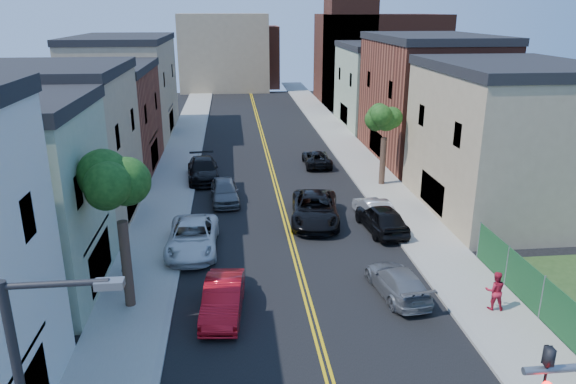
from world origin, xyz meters
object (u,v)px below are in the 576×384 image
object	(u,v)px
black_car_left	(203,170)
grey_car_right	(398,282)
black_suv_lane	(315,209)
pedestrian_right	(495,291)
white_pickup	(193,237)
red_sedan	(223,299)
black_car_right	(382,218)
silver_car_right	(374,210)
dark_car_right_far	(317,158)
pedestrian_left	(125,263)
grey_car_left	(225,191)

from	to	relation	value
black_car_left	grey_car_right	world-z (taller)	black_car_left
black_suv_lane	pedestrian_right	bearing A→B (deg)	-53.76
white_pickup	grey_car_right	bearing A→B (deg)	-30.28
red_sedan	black_car_right	xyz separation A→B (m)	(9.30, 8.36, 0.08)
silver_car_right	white_pickup	bearing A→B (deg)	11.17
red_sedan	black_car_left	xyz separation A→B (m)	(-1.70, 19.84, 0.07)
red_sedan	dark_car_right_far	xyz separation A→B (m)	(7.69, 22.90, -0.11)
grey_car_right	silver_car_right	world-z (taller)	silver_car_right
red_sedan	pedestrian_right	world-z (taller)	pedestrian_right
pedestrian_left	red_sedan	bearing A→B (deg)	-131.71
black_car_left	black_suv_lane	size ratio (longest dim) A/B	0.92
pedestrian_left	pedestrian_right	world-z (taller)	pedestrian_right
red_sedan	silver_car_right	bearing A→B (deg)	52.33
black_car_left	red_sedan	bearing A→B (deg)	-89.51
grey_car_right	black_suv_lane	bearing A→B (deg)	-82.39
silver_car_right	grey_car_left	bearing A→B (deg)	-31.26
dark_car_right_far	black_suv_lane	bearing A→B (deg)	81.49
grey_car_right	pedestrian_right	distance (m)	4.20
white_pickup	black_car_right	xyz separation A→B (m)	(11.00, 1.61, 0.03)
grey_car_right	white_pickup	bearing A→B (deg)	-38.12
dark_car_right_far	black_car_left	bearing A→B (deg)	18.94
red_sedan	black_car_left	size ratio (longest dim) A/B	0.80
black_car_left	pedestrian_right	xyz separation A→B (m)	(13.43, -20.89, 0.21)
dark_car_right_far	silver_car_right	bearing A→B (deg)	98.03
grey_car_right	black_car_right	xyz separation A→B (m)	(1.30, 7.50, 0.17)
white_pickup	black_suv_lane	distance (m)	8.07
grey_car_left	black_car_left	world-z (taller)	black_car_left
black_car_left	silver_car_right	distance (m)	14.77
black_car_right	pedestrian_left	size ratio (longest dim) A/B	2.89
black_car_right	pedestrian_right	world-z (taller)	pedestrian_right
grey_car_left	grey_car_right	distance (m)	15.83
dark_car_right_far	grey_car_right	bearing A→B (deg)	91.71
black_car_left	silver_car_right	bearing A→B (deg)	-46.25
grey_car_left	grey_car_right	xyz separation A→B (m)	(8.00, -13.67, -0.12)
grey_car_left	dark_car_right_far	xyz separation A→B (m)	(7.69, 8.38, -0.14)
pedestrian_right	pedestrian_left	bearing A→B (deg)	-2.66
red_sedan	grey_car_left	xyz separation A→B (m)	(0.00, 14.52, 0.04)
grey_car_left	white_pickup	bearing A→B (deg)	-106.05
red_sedan	black_suv_lane	xyz separation A→B (m)	(5.58, 10.21, 0.11)
pedestrian_left	grey_car_right	bearing A→B (deg)	-106.93
black_suv_lane	pedestrian_left	bearing A→B (deg)	-139.14
grey_car_right	red_sedan	bearing A→B (deg)	-0.76
black_car_right	dark_car_right_far	distance (m)	14.63
white_pickup	black_suv_lane	xyz separation A→B (m)	(7.28, 3.47, 0.06)
grey_car_left	pedestrian_left	xyz separation A→B (m)	(-4.70, -11.06, 0.21)
red_sedan	grey_car_right	size ratio (longest dim) A/B	1.00
pedestrian_left	black_car_left	bearing A→B (deg)	-15.70
silver_car_right	pedestrian_right	bearing A→B (deg)	97.11
black_suv_lane	black_car_right	bearing A→B (deg)	-18.89
pedestrian_right	grey_car_right	bearing A→B (deg)	-14.27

